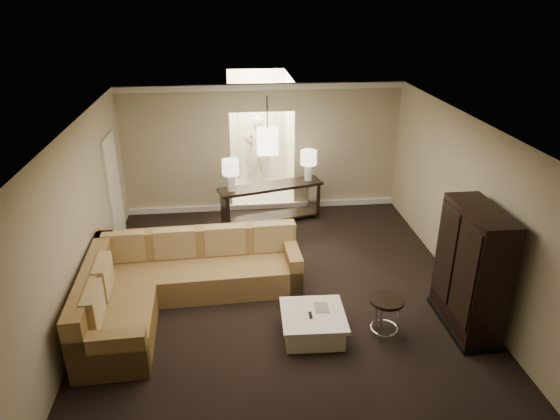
{
  "coord_description": "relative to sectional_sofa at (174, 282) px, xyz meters",
  "views": [
    {
      "loc": [
        -0.76,
        -6.43,
        4.61
      ],
      "look_at": [
        0.08,
        1.2,
        1.17
      ],
      "focal_mm": 32.0,
      "sensor_mm": 36.0,
      "label": 1
    }
  ],
  "objects": [
    {
      "name": "ground",
      "position": [
        1.68,
        -0.36,
        -0.39
      ],
      "size": [
        8.0,
        8.0,
        0.0
      ],
      "primitive_type": "plane",
      "color": "black",
      "rests_on": "ground"
    },
    {
      "name": "wall_back",
      "position": [
        1.68,
        3.64,
        1.01
      ],
      "size": [
        6.0,
        0.04,
        2.8
      ],
      "primitive_type": "cube",
      "color": "#B9AD8C",
      "rests_on": "ground"
    },
    {
      "name": "wall_left",
      "position": [
        -1.32,
        -0.36,
        1.01
      ],
      "size": [
        0.04,
        8.0,
        2.8
      ],
      "primitive_type": "cube",
      "color": "#B9AD8C",
      "rests_on": "ground"
    },
    {
      "name": "wall_right",
      "position": [
        4.68,
        -0.36,
        1.01
      ],
      "size": [
        0.04,
        8.0,
        2.8
      ],
      "primitive_type": "cube",
      "color": "#B9AD8C",
      "rests_on": "ground"
    },
    {
      "name": "ceiling",
      "position": [
        1.68,
        -0.36,
        2.41
      ],
      "size": [
        6.0,
        8.0,
        0.02
      ],
      "primitive_type": "cube",
      "color": "white",
      "rests_on": "wall_back"
    },
    {
      "name": "crown_molding",
      "position": [
        1.68,
        3.59,
        2.34
      ],
      "size": [
        6.0,
        0.1,
        0.12
      ],
      "primitive_type": "cube",
      "color": "white",
      "rests_on": "wall_back"
    },
    {
      "name": "baseboard",
      "position": [
        1.68,
        3.59,
        -0.33
      ],
      "size": [
        6.0,
        0.1,
        0.12
      ],
      "primitive_type": "cube",
      "color": "white",
      "rests_on": "ground"
    },
    {
      "name": "side_door",
      "position": [
        -1.29,
        2.44,
        0.66
      ],
      "size": [
        0.05,
        0.9,
        2.1
      ],
      "primitive_type": "cube",
      "color": "white",
      "rests_on": "ground"
    },
    {
      "name": "foyer",
      "position": [
        1.68,
        4.98,
        0.91
      ],
      "size": [
        1.44,
        2.02,
        2.8
      ],
      "color": "beige",
      "rests_on": "ground"
    },
    {
      "name": "sectional_sofa",
      "position": [
        0.0,
        0.0,
        0.0
      ],
      "size": [
        3.32,
        2.63,
        0.98
      ],
      "rotation": [
        0.0,
        0.0,
        0.04
      ],
      "color": "brown",
      "rests_on": "ground"
    },
    {
      "name": "coffee_table",
      "position": [
        2.03,
        -1.01,
        -0.2
      ],
      "size": [
        0.94,
        0.94,
        0.38
      ],
      "rotation": [
        0.0,
        0.0,
        -0.04
      ],
      "color": "white",
      "rests_on": "ground"
    },
    {
      "name": "console_table",
      "position": [
        1.78,
        2.84,
        0.11
      ],
      "size": [
        2.25,
        1.05,
        0.85
      ],
      "rotation": [
        0.0,
        0.0,
        0.26
      ],
      "color": "black",
      "rests_on": "ground"
    },
    {
      "name": "armoire",
      "position": [
        4.27,
        -1.03,
        0.52
      ],
      "size": [
        0.56,
        1.32,
        1.89
      ],
      "color": "black",
      "rests_on": "ground"
    },
    {
      "name": "drink_table",
      "position": [
        3.06,
        -1.11,
        0.04
      ],
      "size": [
        0.49,
        0.49,
        0.61
      ],
      "rotation": [
        0.0,
        0.0,
        -0.12
      ],
      "color": "black",
      "rests_on": "ground"
    },
    {
      "name": "table_lamp_left",
      "position": [
        0.96,
        2.62,
        0.89
      ],
      "size": [
        0.34,
        0.34,
        0.65
      ],
      "color": "white",
      "rests_on": "console_table"
    },
    {
      "name": "table_lamp_right",
      "position": [
        2.6,
        3.06,
        0.89
      ],
      "size": [
        0.34,
        0.34,
        0.65
      ],
      "color": "white",
      "rests_on": "console_table"
    },
    {
      "name": "pendant_light",
      "position": [
        1.68,
        2.34,
        1.56
      ],
      "size": [
        0.38,
        0.38,
        1.09
      ],
      "color": "black",
      "rests_on": "ceiling"
    },
    {
      "name": "person",
      "position": [
        1.66,
        5.24,
        0.57
      ],
      "size": [
        0.72,
        0.5,
        1.93
      ],
      "primitive_type": "imported",
      "rotation": [
        0.0,
        0.0,
        3.2
      ],
      "color": "beige",
      "rests_on": "ground"
    }
  ]
}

